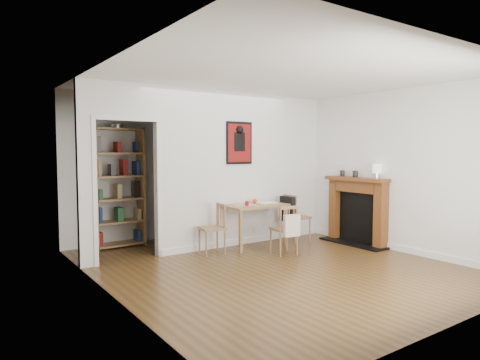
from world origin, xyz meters
TOP-DOWN VIEW (x-y plane):
  - ground at (0.00, 0.00)m, footprint 5.20×5.20m
  - room_shell at (0.10, 1.34)m, footprint 5.20×5.20m
  - dining_table at (0.54, 1.10)m, footprint 1.05×0.67m
  - chair_left at (-0.32, 1.05)m, footprint 0.46×0.46m
  - chair_right at (1.40, 0.99)m, footprint 0.50×0.44m
  - chair_front at (0.60, 0.39)m, footprint 0.45×0.49m
  - bookshelf at (-1.34, 2.40)m, footprint 0.85×0.34m
  - fireplace at (2.16, 0.25)m, footprint 0.45×1.25m
  - red_glass at (0.31, 0.99)m, footprint 0.06×0.06m
  - orange_fruit at (0.64, 1.20)m, footprint 0.08×0.08m
  - placemat at (0.35, 1.09)m, footprint 0.40×0.32m
  - notebook at (0.80, 1.10)m, footprint 0.34×0.25m
  - mantel_lamp at (2.16, -0.13)m, footprint 0.15×0.15m
  - ceramic_jar_a at (2.13, 0.29)m, footprint 0.09×0.09m
  - ceramic_jar_b at (2.16, 0.60)m, footprint 0.09×0.09m

SIDE VIEW (x-z plane):
  - ground at x=0.00m, z-range 0.00..0.00m
  - chair_front at x=0.60m, z-range 0.01..0.78m
  - chair_left at x=-0.32m, z-range 0.00..0.79m
  - chair_right at x=1.40m, z-range 0.02..0.86m
  - fireplace at x=2.16m, z-range 0.04..1.20m
  - dining_table at x=0.54m, z-range 0.27..0.99m
  - placemat at x=0.35m, z-range 0.72..0.72m
  - notebook at x=0.80m, z-range 0.72..0.73m
  - orange_fruit at x=0.64m, z-range 0.72..0.80m
  - red_glass at x=0.31m, z-range 0.72..0.80m
  - bookshelf at x=-1.34m, z-range -0.01..2.01m
  - ceramic_jar_b at x=2.16m, z-range 1.16..1.27m
  - ceramic_jar_a at x=2.13m, z-range 1.16..1.27m
  - room_shell at x=0.10m, z-range -1.30..3.90m
  - mantel_lamp at x=2.16m, z-range 1.19..1.43m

